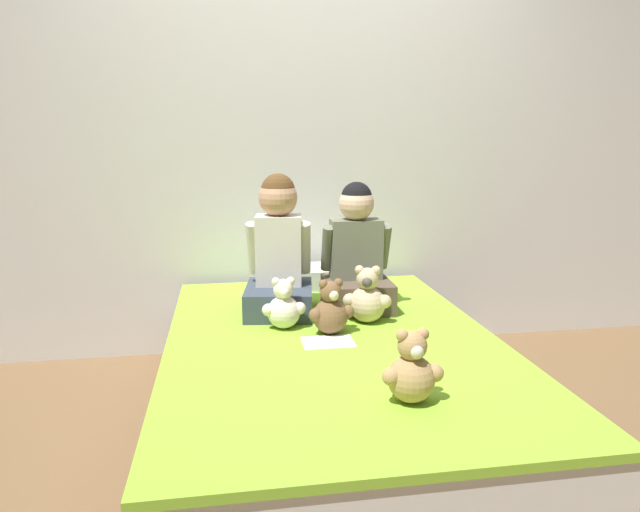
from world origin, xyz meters
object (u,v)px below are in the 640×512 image
(child_on_right, at_px, (357,257))
(sign_card, at_px, (328,342))
(teddy_bear_held_by_left_child, at_px, (284,307))
(teddy_bear_held_by_right_child, at_px, (367,299))
(teddy_bear_between_children, at_px, (331,311))
(pillow_at_headboard, at_px, (305,277))
(bed, at_px, (333,387))
(teddy_bear_at_foot_of_bed, at_px, (412,371))
(child_on_left, at_px, (279,254))

(child_on_right, relative_size, sign_card, 2.92)
(sign_card, bearing_deg, teddy_bear_held_by_left_child, 127.27)
(teddy_bear_held_by_right_child, xyz_separation_m, teddy_bear_between_children, (-0.19, -0.12, -0.01))
(teddy_bear_held_by_right_child, height_order, teddy_bear_between_children, teddy_bear_held_by_right_child)
(pillow_at_headboard, relative_size, sign_card, 2.41)
(teddy_bear_held_by_left_child, distance_m, teddy_bear_between_children, 0.21)
(bed, height_order, sign_card, sign_card)
(child_on_right, relative_size, teddy_bear_held_by_right_child, 2.35)
(bed, xyz_separation_m, teddy_bear_held_by_left_child, (-0.19, 0.16, 0.32))
(child_on_right, relative_size, teddy_bear_at_foot_of_bed, 2.54)
(child_on_left, relative_size, teddy_bear_held_by_left_child, 2.86)
(child_on_right, xyz_separation_m, teddy_bear_between_children, (-0.19, -0.35, -0.15))
(child_on_left, relative_size, teddy_bear_between_children, 2.75)
(teddy_bear_held_by_right_child, distance_m, teddy_bear_between_children, 0.23)
(teddy_bear_at_foot_of_bed, xyz_separation_m, pillow_at_headboard, (-0.14, 1.44, -0.05))
(child_on_right, distance_m, teddy_bear_between_children, 0.43)
(child_on_right, bearing_deg, teddy_bear_between_children, -117.21)
(teddy_bear_held_by_left_child, relative_size, teddy_bear_held_by_right_child, 0.88)
(teddy_bear_held_by_left_child, bearing_deg, teddy_bear_held_by_right_child, 2.76)
(child_on_right, distance_m, teddy_bear_held_by_left_child, 0.48)
(teddy_bear_held_by_left_child, relative_size, teddy_bear_between_children, 0.96)
(bed, xyz_separation_m, teddy_bear_at_foot_of_bed, (0.14, -0.60, 0.32))
(child_on_right, xyz_separation_m, teddy_bear_held_by_left_child, (-0.38, -0.25, -0.15))
(bed, xyz_separation_m, teddy_bear_between_children, (0.00, 0.06, 0.32))
(teddy_bear_held_by_left_child, xyz_separation_m, teddy_bear_at_foot_of_bed, (0.33, -0.77, 0.01))
(sign_card, bearing_deg, bed, 57.61)
(child_on_right, bearing_deg, teddy_bear_held_by_right_child, -88.96)
(bed, xyz_separation_m, child_on_right, (0.19, 0.41, 0.47))
(pillow_at_headboard, bearing_deg, child_on_left, -113.59)
(teddy_bear_held_by_left_child, xyz_separation_m, teddy_bear_held_by_right_child, (0.38, 0.02, 0.01))
(child_on_left, distance_m, teddy_bear_between_children, 0.44)
(child_on_right, distance_m, sign_card, 0.57)
(teddy_bear_at_foot_of_bed, distance_m, pillow_at_headboard, 1.45)
(child_on_right, distance_m, teddy_bear_held_by_right_child, 0.27)
(child_on_left, distance_m, pillow_at_headboard, 0.51)
(sign_card, bearing_deg, teddy_bear_held_by_right_child, 46.58)
(bed, relative_size, teddy_bear_between_children, 8.43)
(child_on_right, distance_m, pillow_at_headboard, 0.51)
(child_on_left, relative_size, pillow_at_headboard, 1.29)
(bed, bearing_deg, teddy_bear_held_by_left_child, 139.23)
(teddy_bear_between_children, relative_size, pillow_at_headboard, 0.47)
(teddy_bear_at_foot_of_bed, bearing_deg, child_on_right, 84.71)
(teddy_bear_held_by_right_child, bearing_deg, teddy_bear_at_foot_of_bed, -76.94)
(teddy_bear_between_children, distance_m, pillow_at_headboard, 0.78)
(teddy_bear_held_by_right_child, height_order, pillow_at_headboard, teddy_bear_held_by_right_child)
(child_on_left, xyz_separation_m, teddy_bear_between_children, (0.19, -0.36, -0.18))
(bed, distance_m, child_on_right, 0.65)
(child_on_right, relative_size, teddy_bear_between_children, 2.58)
(bed, relative_size, teddy_bear_held_by_left_child, 8.76)
(teddy_bear_between_children, distance_m, teddy_bear_at_foot_of_bed, 0.68)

